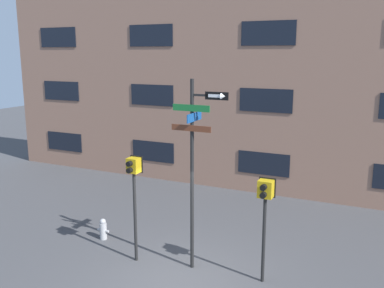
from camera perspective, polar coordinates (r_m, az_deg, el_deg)
ground_plane at (r=10.56m, az=-1.88°, el=-17.86°), size 60.00×60.00×0.00m
building_facade at (r=16.12m, az=10.42°, el=14.29°), size 24.00×0.63×11.91m
street_sign_pole at (r=10.13m, az=0.32°, el=-2.03°), size 1.40×0.77×4.69m
pedestrian_signal_left at (r=10.79m, az=-7.75°, el=-4.94°), size 0.35×0.40×2.76m
pedestrian_signal_right at (r=9.88m, az=9.72°, el=-7.57°), size 0.39×0.40×2.50m
fire_hydrant at (r=12.80m, az=-11.76°, el=-11.07°), size 0.36×0.20×0.62m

